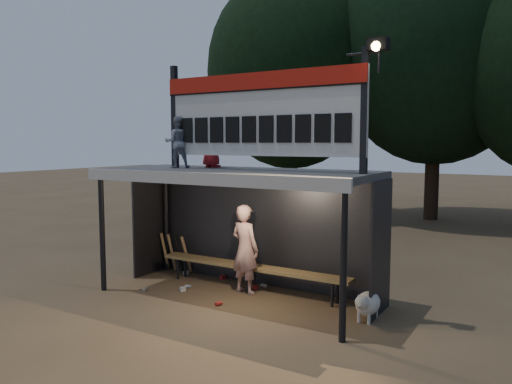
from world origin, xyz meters
TOP-DOWN VIEW (x-y plane):
  - ground at (0.00, 0.00)m, footprint 80.00×80.00m
  - player at (-0.00, 0.34)m, footprint 0.67×0.51m
  - child_a at (-1.24, -0.07)m, footprint 0.59×0.58m
  - child_b at (-0.81, 0.44)m, footprint 0.58×0.48m
  - dugout_shelter at (0.00, 0.24)m, footprint 5.10×2.08m
  - scoreboard_assembly at (0.56, -0.01)m, footprint 4.10×0.27m
  - bench at (0.00, 0.55)m, footprint 4.00×0.35m
  - tree_left at (-4.00, 10.00)m, footprint 6.46×6.46m
  - tree_mid at (1.00, 11.50)m, footprint 7.22×7.22m
  - dog at (2.42, 0.09)m, footprint 0.36×0.81m
  - bats at (-2.08, 0.82)m, footprint 0.68×0.35m
  - litter at (-0.80, 0.25)m, footprint 1.98×1.54m

SIDE VIEW (x-z plane):
  - ground at x=0.00m, z-range 0.00..0.00m
  - litter at x=-0.80m, z-range 0.00..0.08m
  - dog at x=2.42m, z-range 0.03..0.53m
  - bats at x=-2.08m, z-range 0.01..0.85m
  - bench at x=0.00m, z-range 0.19..0.67m
  - player at x=0.00m, z-range 0.00..1.66m
  - dugout_shelter at x=0.00m, z-range 0.69..3.01m
  - child_a at x=-1.24m, z-range 2.32..3.28m
  - child_b at x=-0.81m, z-range 2.32..3.34m
  - scoreboard_assembly at x=0.56m, z-range 2.33..4.32m
  - tree_left at x=-4.00m, z-range 0.88..10.15m
  - tree_mid at x=1.00m, z-range 0.99..11.34m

